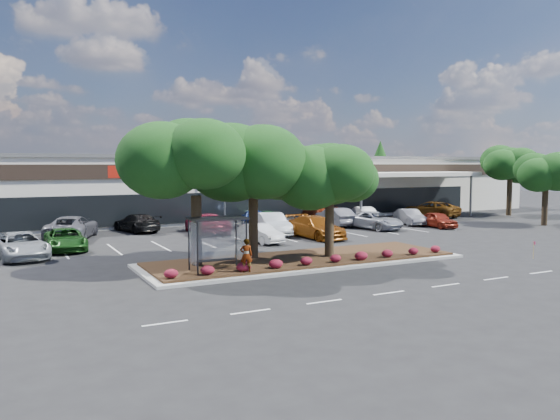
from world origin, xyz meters
name	(u,v)px	position (x,y,z in m)	size (l,w,h in m)	color
ground	(377,271)	(0.00, 0.00, 0.00)	(160.00, 160.00, 0.00)	black
retail_store	(180,186)	(0.06, 33.91, 3.15)	(80.40, 25.20, 6.25)	silver
landscape_island	(303,260)	(-2.00, 4.00, 0.12)	(18.00, 6.00, 0.26)	#A4A49E
lane_markings	(280,245)	(-0.14, 10.42, 0.01)	(33.12, 20.06, 0.01)	silver
shrub_row	(323,259)	(-2.00, 1.90, 0.51)	(17.00, 0.80, 0.50)	maroon
bus_shelter	(216,228)	(-7.50, 2.95, 2.31)	(2.75, 1.55, 2.59)	black
island_tree_west	(196,188)	(-8.00, 4.50, 4.21)	(7.20, 7.20, 7.89)	#11330C
island_tree_mid	(253,192)	(-4.50, 5.20, 3.92)	(6.60, 6.60, 7.32)	#11330C
island_tree_east	(330,199)	(-0.50, 3.70, 3.51)	(5.80, 5.80, 6.50)	#11330C
tree_east_near	(545,189)	(26.00, 10.00, 3.25)	(5.60, 5.60, 6.51)	#11330C
tree_east_far	(510,179)	(31.00, 18.00, 3.81)	(6.40, 6.40, 7.62)	#11330C
conifer_north_east	(380,170)	(34.00, 44.00, 4.50)	(3.96, 3.96, 9.00)	#11330C
person_waiting	(246,255)	(-6.47, 1.70, 1.07)	(0.59, 0.39, 1.62)	#594C47
light_pole	(226,181)	(0.73, 22.55, 3.93)	(1.43, 0.52, 8.93)	#A4A49E
survey_stake	(534,248)	(10.27, -1.16, 0.65)	(0.08, 0.14, 1.01)	#967B4E
car_0	(21,245)	(-15.92, 12.52, 0.75)	(2.50, 5.41, 1.50)	#9DA3A8
car_1	(65,240)	(-13.31, 14.41, 0.69)	(2.30, 4.98, 1.38)	#184715
car_3	(271,224)	(1.48, 15.05, 0.85)	(1.81, 5.18, 1.71)	silver
car_4	(260,233)	(-0.98, 11.79, 0.66)	(1.40, 4.01, 1.32)	silver
car_5	(316,227)	(3.67, 12.08, 0.81)	(2.26, 5.56, 1.61)	#82400B
car_6	(374,220)	(10.89, 14.68, 0.73)	(2.41, 5.23, 1.45)	#989CA4
car_7	(438,220)	(16.41, 13.04, 0.67)	(1.57, 3.91, 1.33)	maroon
car_8	(410,217)	(15.73, 15.87, 0.70)	(1.49, 4.26, 1.41)	slate
car_9	(72,227)	(-12.31, 19.88, 0.85)	(2.82, 6.11, 1.70)	#5B5B63
car_10	(137,223)	(-7.17, 21.94, 0.73)	(2.05, 5.05, 1.47)	black
car_11	(207,223)	(-2.47, 18.53, 0.78)	(2.60, 5.64, 1.57)	maroon
car_12	(254,219)	(1.99, 19.46, 0.85)	(2.00, 4.97, 1.69)	navy
car_13	(267,218)	(3.95, 21.00, 0.72)	(1.71, 4.25, 1.45)	#174624
car_14	(317,213)	(9.99, 22.38, 0.79)	(2.22, 5.47, 1.59)	maroon
car_15	(335,217)	(9.27, 18.14, 0.80)	(1.70, 4.88, 1.61)	#59585F
car_16	(362,214)	(13.85, 20.55, 0.70)	(1.48, 4.25, 1.40)	silver
car_17	(430,209)	(22.21, 20.27, 0.82)	(2.71, 5.88, 1.63)	brown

